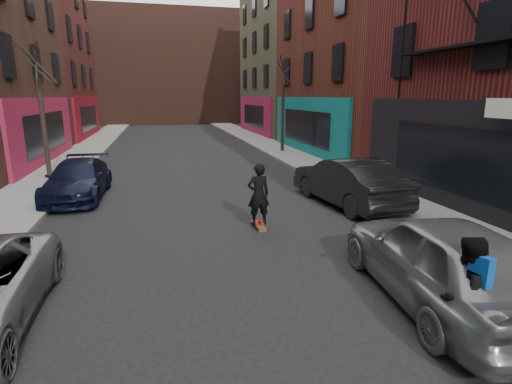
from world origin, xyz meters
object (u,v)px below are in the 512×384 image
skateboard (258,226)px  parked_right_far (441,259)px  parked_left_end (78,179)px  skateboarder (258,194)px  pedestrian (465,296)px  parked_right_end (348,181)px  tree_right_far (283,97)px  tree_left_far (41,101)px

skateboard → parked_right_far: bearing=-70.3°
parked_left_end → parked_right_far: size_ratio=0.96×
skateboard → skateboarder: size_ratio=0.46×
parked_right_far → pedestrian: pedestrian is taller
parked_right_far → skateboarder: 5.22m
parked_right_end → skateboarder: (-3.51, -1.67, 0.15)m
parked_right_end → skateboarder: skateboarder is taller
parked_right_far → tree_right_far: bearing=-93.0°
tree_left_far → skateboard: (7.29, -8.26, -3.33)m
parked_left_end → skateboard: (5.51, -4.83, -0.62)m
tree_left_far → parked_left_end: (1.78, -3.43, -2.71)m
tree_left_far → skateboarder: 11.28m
skateboard → parked_right_end: bearing=21.3°
tree_left_far → parked_left_end: size_ratio=1.40×
tree_right_far → parked_right_end: size_ratio=1.38×
parked_left_end → skateboarder: (5.51, -4.83, 0.29)m
tree_right_far → pedestrian: bearing=-100.1°
tree_left_far → parked_right_far: (9.40, -13.03, -2.55)m
tree_left_far → parked_right_far: size_ratio=1.34×
parked_right_far → skateboard: (-2.11, 4.77, -0.78)m
pedestrian → skateboarder: bearing=-86.0°
tree_left_far → pedestrian: 17.00m
parked_left_end → skateboarder: bearing=-39.6°
skateboard → pedestrian: bearing=-80.5°
parked_right_far → pedestrian: bearing=70.2°
parked_left_end → skateboard: bearing=-39.6°
parked_right_end → skateboarder: size_ratio=2.85×
skateboarder → tree_left_far: bearing=-52.7°
parked_right_far → skateboard: 5.28m
parked_left_end → skateboarder: skateboarder is taller
tree_left_far → parked_left_end: tree_left_far is taller
tree_left_far → parked_right_far: 16.27m
pedestrian → parked_right_end: bearing=-114.3°
parked_left_end → pedestrian: 12.96m
tree_left_far → skateboarder: size_ratio=3.76×
parked_right_end → skateboard: parked_right_end is taller
tree_left_far → parked_right_end: bearing=-31.4°
parked_right_far → skateboard: parked_right_far is taller
tree_left_far → parked_right_far: bearing=-54.2°
parked_left_end → parked_right_far: bearing=-49.9°
parked_right_end → tree_left_far: bearing=-38.0°
skateboarder → parked_right_far: bearing=109.7°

